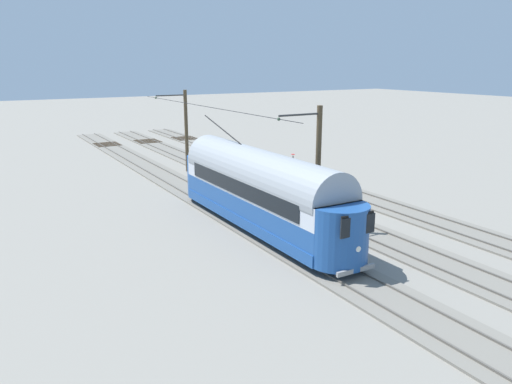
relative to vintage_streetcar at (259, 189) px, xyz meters
The scene contains 10 objects.
ground_plane 5.36m from the vintage_streetcar, 158.37° to the right, with size 220.00×220.00×0.00m, color gray.
track_streetcar_siding 9.54m from the vintage_streetcar, 166.89° to the right, with size 2.80×80.00×0.18m.
track_adjacent_siding 5.45m from the vintage_streetcar, 155.03° to the right, with size 2.80×80.00×0.18m.
track_third_siding 3.04m from the vintage_streetcar, 90.00° to the right, with size 2.80×80.00×0.18m.
vintage_streetcar is the anchor object (origin of this frame).
catenary_pole_foreground 15.95m from the vintage_streetcar, 98.49° to the right, with size 2.64×0.28×6.59m.
catenary_pole_mid_near 3.18m from the vintage_streetcar, 142.63° to the left, with size 2.64×0.28×6.59m.
overhead_wire_run 8.46m from the vintage_streetcar, 90.62° to the right, with size 2.43×21.52×0.18m.
switch_stand 16.17m from the vintage_streetcar, 130.63° to the right, with size 0.50×0.30×1.24m.
track_end_bumper 16.96m from the vintage_streetcar, 105.55° to the right, with size 1.80×0.60×0.80m, color #B2A519.
Camera 1 is at (17.29, 23.40, 8.58)m, focal length 34.73 mm.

